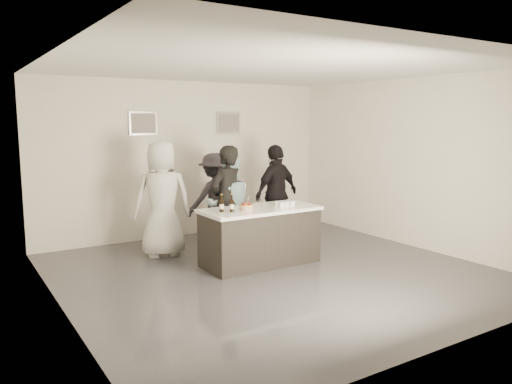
% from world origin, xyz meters
% --- Properties ---
extents(floor, '(6.00, 6.00, 0.00)m').
position_xyz_m(floor, '(0.00, 0.00, 0.00)').
color(floor, '#3D3D42').
rests_on(floor, ground).
extents(ceiling, '(6.00, 6.00, 0.00)m').
position_xyz_m(ceiling, '(0.00, 0.00, 3.00)').
color(ceiling, white).
extents(wall_back, '(6.00, 0.04, 3.00)m').
position_xyz_m(wall_back, '(0.00, 3.00, 1.50)').
color(wall_back, silver).
rests_on(wall_back, ground).
extents(wall_front, '(6.00, 0.04, 3.00)m').
position_xyz_m(wall_front, '(0.00, -3.00, 1.50)').
color(wall_front, silver).
rests_on(wall_front, ground).
extents(wall_left, '(0.04, 6.00, 3.00)m').
position_xyz_m(wall_left, '(-3.00, 0.00, 1.50)').
color(wall_left, silver).
rests_on(wall_left, ground).
extents(wall_right, '(0.04, 6.00, 3.00)m').
position_xyz_m(wall_right, '(3.00, 0.00, 1.50)').
color(wall_right, silver).
rests_on(wall_right, ground).
extents(picture_left, '(0.54, 0.04, 0.44)m').
position_xyz_m(picture_left, '(-0.90, 2.97, 2.20)').
color(picture_left, '#B2B2B7').
rests_on(picture_left, wall_back).
extents(picture_right, '(0.54, 0.04, 0.44)m').
position_xyz_m(picture_right, '(0.90, 2.97, 2.20)').
color(picture_right, '#B2B2B7').
rests_on(picture_right, wall_back).
extents(bar_counter, '(1.86, 0.86, 0.90)m').
position_xyz_m(bar_counter, '(0.05, 0.47, 0.45)').
color(bar_counter, white).
rests_on(bar_counter, ground).
extents(cake, '(0.21, 0.21, 0.07)m').
position_xyz_m(cake, '(-0.22, 0.42, 0.94)').
color(cake, orange).
rests_on(cake, bar_counter).
extents(beer_bottle_a, '(0.07, 0.07, 0.26)m').
position_xyz_m(beer_bottle_a, '(-0.62, 0.47, 1.03)').
color(beer_bottle_a, black).
rests_on(beer_bottle_a, bar_counter).
extents(beer_bottle_b, '(0.07, 0.07, 0.26)m').
position_xyz_m(beer_bottle_b, '(-0.50, 0.39, 1.03)').
color(beer_bottle_b, black).
rests_on(beer_bottle_b, bar_counter).
extents(tumbler_cluster, '(0.30, 0.19, 0.08)m').
position_xyz_m(tumbler_cluster, '(0.48, 0.40, 0.94)').
color(tumbler_cluster, gold).
rests_on(tumbler_cluster, bar_counter).
extents(candles, '(0.24, 0.08, 0.01)m').
position_xyz_m(candles, '(-0.31, 0.15, 0.90)').
color(candles, pink).
rests_on(candles, bar_counter).
extents(person_main_black, '(0.78, 0.63, 1.85)m').
position_xyz_m(person_main_black, '(-0.15, 1.18, 0.92)').
color(person_main_black, black).
rests_on(person_main_black, ground).
extents(person_main_blue, '(0.92, 0.78, 1.65)m').
position_xyz_m(person_main_blue, '(-0.02, 1.32, 0.82)').
color(person_main_blue, '#A4D2D7').
rests_on(person_main_blue, ground).
extents(person_guest_left, '(1.06, 0.82, 1.94)m').
position_xyz_m(person_guest_left, '(-1.05, 1.74, 0.97)').
color(person_guest_left, silver).
rests_on(person_guest_left, ground).
extents(person_guest_right, '(1.14, 0.70, 1.82)m').
position_xyz_m(person_guest_right, '(1.07, 1.49, 0.91)').
color(person_guest_right, black).
rests_on(person_guest_right, ground).
extents(person_guest_back, '(1.11, 0.68, 1.66)m').
position_xyz_m(person_guest_back, '(0.14, 2.15, 0.83)').
color(person_guest_back, '#2B2931').
rests_on(person_guest_back, ground).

